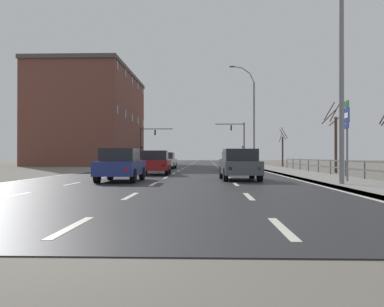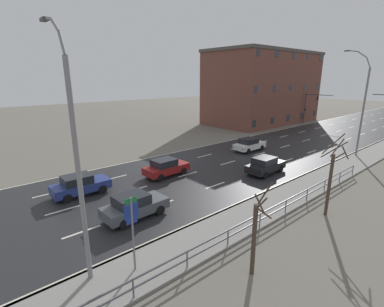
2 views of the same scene
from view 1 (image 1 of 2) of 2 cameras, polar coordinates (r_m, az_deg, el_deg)
The scene contains 17 objects.
ground_plane at distance 52.94m, azimuth -0.47°, elevation -1.76°, with size 160.00×160.00×0.12m.
road_asphalt_strip at distance 64.92m, azimuth -0.02°, elevation -1.44°, with size 14.00×120.00×0.03m.
sidewalk_right at distance 65.18m, azimuth 7.41°, elevation -1.39°, with size 3.00×120.00×0.12m.
guardrail at distance 26.80m, azimuth 18.44°, elevation -1.43°, with size 0.07×27.53×1.00m.
street_lamp_foreground at distance 17.88m, azimuth 19.36°, elevation 12.85°, with size 2.34×0.24×10.78m.
street_lamp_midground at distance 47.12m, azimuth 8.28°, elevation 4.88°, with size 2.84×0.24×11.37m.
highway_sign at distance 19.38m, azimuth 20.47°, elevation 2.99°, with size 0.09×0.68×3.65m.
traffic_signal_right at distance 62.43m, azimuth 6.49°, elevation 2.23°, with size 4.38×0.36×6.27m.
traffic_signal_left at distance 64.68m, azimuth -6.22°, elevation 1.89°, with size 5.08×0.36×5.70m.
car_near_left at distance 39.58m, azimuth -3.64°, elevation -0.97°, with size 1.88×4.12×1.57m.
car_mid_centre at distance 19.95m, azimuth -9.74°, elevation -1.53°, with size 1.84×4.10×1.57m.
car_far_left at distance 27.01m, azimuth -5.03°, elevation -1.24°, with size 1.94×4.16×1.57m.
car_far_right at distance 20.94m, azimuth 6.54°, elevation -1.48°, with size 1.96×4.17×1.57m.
car_distant at distance 34.11m, azimuth 5.51°, elevation -1.06°, with size 1.95×4.16×1.57m.
brick_building at distance 61.65m, azimuth -13.53°, elevation 4.66°, with size 11.80×22.77×13.22m.
bare_tree_mid at distance 31.80m, azimuth 19.08°, elevation 1.87°, with size 1.60×1.61×5.25m.
bare_tree_far at distance 50.14m, azimuth 12.32°, elevation 0.53°, with size 0.97×0.99×4.60m.
Camera 1 is at (2.25, -4.88, 1.20)m, focal length 38.91 mm.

